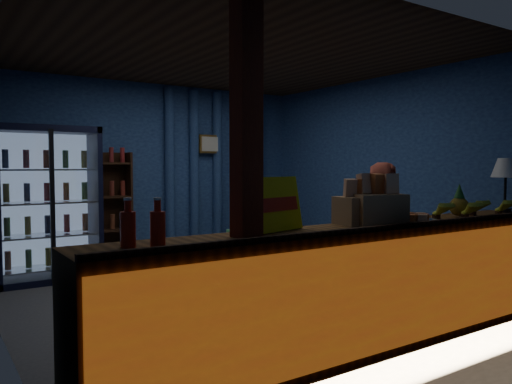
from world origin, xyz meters
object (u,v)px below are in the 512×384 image
Objects in this scene: shopkeeper at (387,239)px; pastry_tray at (411,219)px; green_chair at (252,245)px; table_lamp at (506,170)px.

pastry_tray is at bearing -127.60° from shopkeeper.
green_chair is 3.48m from pastry_tray.
shopkeeper reaches higher than green_chair.
green_chair is at bearing 105.10° from table_lamp.
shopkeeper is at bearing 60.89° from pastry_tray.
shopkeeper is 2.49× the size of green_chair.
green_chair is at bearing 79.42° from pastry_tray.
green_chair is 1.07× the size of table_lamp.
table_lamp reaches higher than shopkeeper.
shopkeeper is 2.66× the size of table_lamp.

